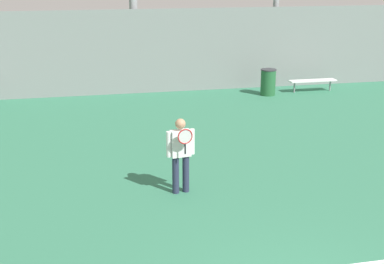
# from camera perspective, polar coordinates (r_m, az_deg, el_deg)

# --- Properties ---
(tennis_player) EXTENTS (0.60, 0.44, 1.59)m
(tennis_player) POSITION_cam_1_polar(r_m,az_deg,el_deg) (10.89, -1.21, -2.05)
(tennis_player) COLOR #282D47
(tennis_player) RESTS_ON ground_plane
(bench_courtside_near) EXTENTS (1.80, 0.40, 0.44)m
(bench_courtside_near) POSITION_cam_1_polar(r_m,az_deg,el_deg) (20.55, 12.75, 5.32)
(bench_courtside_near) COLOR white
(bench_courtside_near) RESTS_ON ground_plane
(trash_bin) EXTENTS (0.57, 0.57, 0.95)m
(trash_bin) POSITION_cam_1_polar(r_m,az_deg,el_deg) (19.70, 8.12, 5.29)
(trash_bin) COLOR #235B33
(trash_bin) RESTS_ON ground_plane
(back_fence) EXTENTS (32.91, 0.06, 3.05)m
(back_fence) POSITION_cam_1_polar(r_m,az_deg,el_deg) (19.83, -3.59, 8.59)
(back_fence) COLOR gray
(back_fence) RESTS_ON ground_plane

